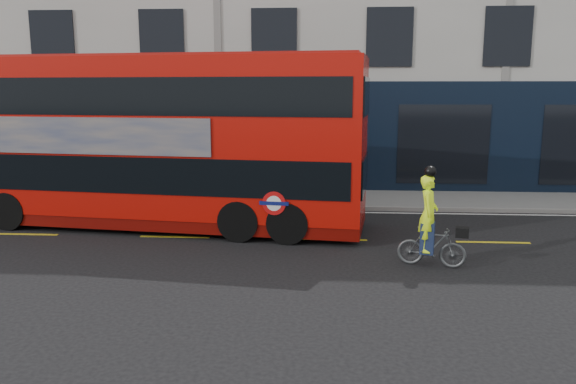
{
  "coord_description": "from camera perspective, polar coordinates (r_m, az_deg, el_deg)",
  "views": [
    {
      "loc": [
        3.81,
        -12.22,
        3.75
      ],
      "look_at": [
        2.91,
        1.54,
        1.2
      ],
      "focal_mm": 35.0,
      "sensor_mm": 36.0,
      "label": 1
    }
  ],
  "objects": [
    {
      "name": "road_edge_line",
      "position": [
        17.74,
        -8.75,
        -1.84
      ],
      "size": [
        58.0,
        0.1,
        0.01
      ],
      "primitive_type": "cube",
      "color": "silver",
      "rests_on": "ground"
    },
    {
      "name": "ground",
      "position": [
        13.34,
        -13.09,
        -6.14
      ],
      "size": [
        120.0,
        120.0,
        0.0
      ],
      "primitive_type": "plane",
      "color": "black",
      "rests_on": "ground"
    },
    {
      "name": "cyclist",
      "position": [
        12.3,
        14.27,
        -3.95
      ],
      "size": [
        1.5,
        0.74,
        2.17
      ],
      "rotation": [
        0.0,
        0.0,
        -0.24
      ],
      "color": "#4D5153",
      "rests_on": "ground"
    },
    {
      "name": "kerb",
      "position": [
        18.01,
        -8.55,
        -1.45
      ],
      "size": [
        60.0,
        0.12,
        0.13
      ],
      "primitive_type": "cube",
      "color": "gray",
      "rests_on": "ground"
    },
    {
      "name": "building_terrace",
      "position": [
        25.72,
        -5.08,
        18.79
      ],
      "size": [
        50.0,
        10.07,
        15.0
      ],
      "color": "beige",
      "rests_on": "ground"
    },
    {
      "name": "bus",
      "position": [
        15.65,
        -13.36,
        5.09
      ],
      "size": [
        11.62,
        3.93,
        4.6
      ],
      "rotation": [
        0.0,
        0.0,
        -0.12
      ],
      "color": "#BA0E07",
      "rests_on": "ground"
    },
    {
      "name": "lane_dashes",
      "position": [
        14.72,
        -11.42,
        -4.48
      ],
      "size": [
        58.0,
        0.12,
        0.01
      ],
      "primitive_type": null,
      "color": "gold",
      "rests_on": "ground"
    },
    {
      "name": "pavement",
      "position": [
        19.45,
        -7.62,
        -0.56
      ],
      "size": [
        60.0,
        3.0,
        0.12
      ],
      "primitive_type": "cube",
      "color": "gray",
      "rests_on": "ground"
    }
  ]
}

